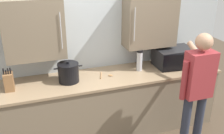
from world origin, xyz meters
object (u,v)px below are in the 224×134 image
microwave_oven (173,57)px  person_figure (197,86)px  knife_block (9,81)px  wooden_spoon (106,75)px  thermos_flask (140,60)px  stock_pot (68,73)px

microwave_oven → person_figure: (-0.14, -0.81, -0.05)m
knife_block → wooden_spoon: knife_block is taller
knife_block → thermos_flask: size_ratio=0.98×
microwave_oven → thermos_flask: 0.54m
wooden_spoon → stock_pot: bearing=-179.7°
microwave_oven → knife_block: (-2.31, -0.04, -0.02)m
stock_pot → thermos_flask: (1.03, 0.03, 0.03)m
person_figure → thermos_flask: bearing=116.7°
microwave_oven → thermos_flask: size_ratio=1.83×
microwave_oven → thermos_flask: bearing=-179.9°
wooden_spoon → thermos_flask: 0.54m
microwave_oven → knife_block: 2.31m
thermos_flask → person_figure: person_figure is taller
knife_block → stock_pot: (0.73, 0.01, 0.01)m
knife_block → person_figure: bearing=-19.5°
microwave_oven → wooden_spoon: size_ratio=2.85×
wooden_spoon → thermos_flask: thermos_flask is taller
microwave_oven → wooden_spoon: bearing=-178.3°
wooden_spoon → person_figure: (0.92, -0.78, 0.07)m
wooden_spoon → thermos_flask: size_ratio=0.64×
thermos_flask → wooden_spoon: bearing=-176.6°
microwave_oven → wooden_spoon: 1.06m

